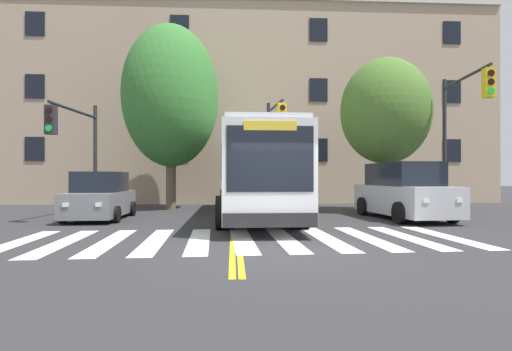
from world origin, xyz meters
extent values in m
plane|color=#303033|center=(0.00, 0.00, 0.00)|extent=(120.00, 120.00, 0.00)
cube|color=white|center=(-6.51, 1.43, 0.00)|extent=(0.71, 4.26, 0.01)
cube|color=white|center=(-5.40, 1.48, 0.00)|extent=(0.71, 4.26, 0.01)
cube|color=white|center=(-4.30, 1.53, 0.00)|extent=(0.71, 4.26, 0.01)
cube|color=white|center=(-3.19, 1.58, 0.00)|extent=(0.71, 4.26, 0.01)
cube|color=white|center=(-2.08, 1.63, 0.00)|extent=(0.71, 4.26, 0.01)
cube|color=white|center=(-0.98, 1.68, 0.00)|extent=(0.71, 4.26, 0.01)
cube|color=white|center=(0.13, 1.72, 0.00)|extent=(0.71, 4.26, 0.01)
cube|color=white|center=(1.23, 1.77, 0.00)|extent=(0.71, 4.26, 0.01)
cube|color=white|center=(2.34, 1.82, 0.00)|extent=(0.71, 4.26, 0.01)
cube|color=white|center=(3.45, 1.87, 0.00)|extent=(0.71, 4.26, 0.01)
cube|color=white|center=(4.55, 1.92, 0.00)|extent=(0.71, 4.26, 0.01)
cube|color=gold|center=(-1.23, 15.68, 0.00)|extent=(0.12, 36.00, 0.01)
cube|color=gold|center=(-1.07, 15.68, 0.00)|extent=(0.12, 36.00, 0.01)
cube|color=white|center=(-0.34, 7.57, 1.75)|extent=(2.56, 12.36, 2.79)
cube|color=black|center=(0.90, 7.58, 2.02)|extent=(0.13, 11.35, 1.00)
cube|color=black|center=(-1.57, 7.56, 2.02)|extent=(0.13, 11.35, 1.00)
cube|color=black|center=(-0.28, 1.38, 2.08)|extent=(2.21, 0.04, 1.67)
cube|color=yellow|center=(-0.28, 1.38, 2.92)|extent=(1.35, 0.04, 0.24)
cube|color=#232326|center=(-0.28, 1.36, 0.53)|extent=(2.40, 0.12, 0.36)
cube|color=silver|center=(-0.34, 7.57, 3.22)|extent=(2.41, 11.87, 0.16)
cylinder|color=black|center=(0.87, 3.75, 0.52)|extent=(0.57, 1.05, 1.04)
cylinder|color=black|center=(-1.47, 3.73, 0.52)|extent=(0.57, 1.05, 1.04)
cylinder|color=black|center=(0.81, 10.35, 0.52)|extent=(0.57, 1.05, 1.04)
cylinder|color=black|center=(-1.53, 10.33, 0.52)|extent=(0.57, 1.05, 1.04)
cube|color=slate|center=(-6.28, 6.97, 0.61)|extent=(1.90, 4.22, 0.88)
cube|color=black|center=(-6.29, 7.01, 1.43)|extent=(1.66, 2.34, 0.76)
cube|color=white|center=(-5.69, 4.89, 0.70)|extent=(0.20, 0.05, 0.14)
cube|color=white|center=(-6.74, 4.85, 0.70)|extent=(0.20, 0.05, 0.14)
cylinder|color=black|center=(-5.34, 5.71, 0.30)|extent=(0.24, 0.61, 0.60)
cylinder|color=black|center=(-7.14, 5.65, 0.30)|extent=(0.24, 0.61, 0.60)
cylinder|color=black|center=(-5.42, 8.29, 0.30)|extent=(0.24, 0.61, 0.60)
cylinder|color=black|center=(-7.23, 8.23, 0.30)|extent=(0.24, 0.61, 0.60)
cube|color=#B7BABF|center=(5.37, 6.46, 0.75)|extent=(2.33, 5.24, 1.07)
cube|color=black|center=(5.37, 6.51, 1.73)|extent=(1.99, 3.29, 0.89)
cube|color=white|center=(6.15, 3.94, 0.85)|extent=(0.20, 0.06, 0.14)
cube|color=white|center=(4.99, 3.85, 0.85)|extent=(0.20, 0.06, 0.14)
cylinder|color=black|center=(6.49, 4.96, 0.38)|extent=(0.28, 0.77, 0.76)
cylinder|color=black|center=(4.51, 4.81, 0.38)|extent=(0.28, 0.77, 0.76)
cylinder|color=black|center=(6.24, 8.11, 0.38)|extent=(0.28, 0.77, 0.76)
cylinder|color=black|center=(4.26, 7.96, 0.38)|extent=(0.28, 0.77, 0.76)
cylinder|color=#28282D|center=(7.80, 7.87, 2.89)|extent=(0.16, 0.16, 5.78)
cylinder|color=#28282D|center=(7.61, 6.05, 5.41)|extent=(0.49, 3.66, 0.11)
cube|color=yellow|center=(7.43, 4.38, 4.81)|extent=(0.37, 0.31, 1.00)
cylinder|color=black|center=(7.42, 4.23, 5.11)|extent=(0.22, 0.05, 0.22)
cylinder|color=black|center=(7.42, 4.23, 4.81)|extent=(0.22, 0.05, 0.22)
cylinder|color=green|center=(7.42, 4.23, 4.51)|extent=(0.22, 0.05, 0.22)
cylinder|color=#28282D|center=(-7.15, 8.90, 2.35)|extent=(0.16, 0.16, 4.69)
cylinder|color=#28282D|center=(-7.30, 7.06, 4.17)|extent=(0.41, 3.69, 0.11)
cube|color=#28282D|center=(-7.44, 5.37, 3.57)|extent=(0.36, 0.31, 1.00)
cylinder|color=black|center=(-7.45, 5.22, 3.87)|extent=(0.22, 0.05, 0.22)
cylinder|color=black|center=(-7.45, 5.22, 3.57)|extent=(0.22, 0.05, 0.22)
cylinder|color=green|center=(-7.45, 5.22, 3.27)|extent=(0.22, 0.05, 0.22)
cylinder|color=#28282D|center=(0.43, 9.81, 2.53)|extent=(0.16, 0.16, 5.06)
cylinder|color=#28282D|center=(0.57, 8.36, 4.64)|extent=(0.40, 2.93, 0.11)
cube|color=yellow|center=(0.71, 7.05, 4.04)|extent=(0.37, 0.31, 1.00)
cylinder|color=black|center=(0.72, 6.90, 4.34)|extent=(0.22, 0.05, 0.22)
cylinder|color=black|center=(0.72, 6.90, 4.04)|extent=(0.22, 0.05, 0.22)
cylinder|color=green|center=(0.72, 6.90, 3.74)|extent=(0.22, 0.05, 0.22)
cylinder|color=#4C3D2D|center=(5.88, 9.55, 1.30)|extent=(0.66, 0.66, 2.61)
ellipsoid|color=#4C752D|center=(5.88, 9.55, 4.70)|extent=(5.76, 5.82, 4.92)
cylinder|color=brown|center=(-4.33, 11.58, 1.34)|extent=(0.49, 0.49, 2.67)
ellipsoid|color=#387A33|center=(-4.33, 11.58, 5.69)|extent=(6.47, 6.63, 7.11)
cube|color=tan|center=(-0.22, 18.27, 6.50)|extent=(31.22, 6.12, 12.99)
cube|color=black|center=(-12.70, 15.18, 3.25)|extent=(1.10, 0.06, 1.40)
cube|color=black|center=(-4.38, 15.18, 3.25)|extent=(1.10, 0.06, 1.40)
cube|color=black|center=(3.95, 15.18, 3.25)|extent=(1.10, 0.06, 1.40)
cube|color=black|center=(12.27, 15.18, 3.25)|extent=(1.10, 0.06, 1.40)
cube|color=black|center=(-12.70, 15.18, 6.89)|extent=(1.10, 0.06, 1.40)
cube|color=black|center=(-4.38, 15.18, 6.89)|extent=(1.10, 0.06, 1.40)
cube|color=black|center=(3.95, 15.18, 6.89)|extent=(1.10, 0.06, 1.40)
cube|color=black|center=(12.27, 15.18, 6.89)|extent=(1.10, 0.06, 1.40)
cube|color=black|center=(-12.70, 15.18, 10.53)|extent=(1.10, 0.06, 1.40)
cube|color=black|center=(-4.38, 15.18, 10.53)|extent=(1.10, 0.06, 1.40)
cube|color=black|center=(3.95, 15.18, 10.53)|extent=(1.10, 0.06, 1.40)
cube|color=black|center=(12.27, 15.18, 10.53)|extent=(1.10, 0.06, 1.40)
camera|label=1|loc=(-1.22, -8.63, 1.62)|focal=28.00mm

